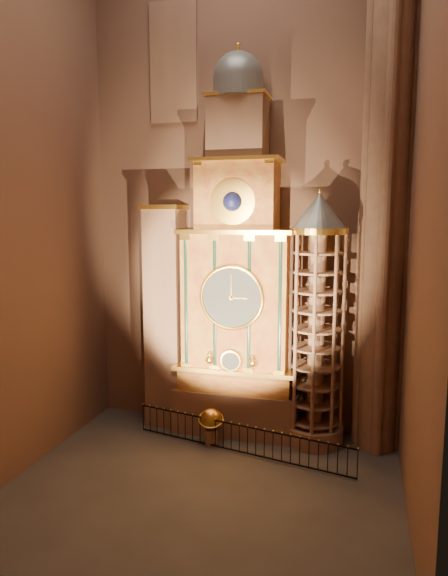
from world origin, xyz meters
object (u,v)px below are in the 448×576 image
(stair_turret, at_px, (316,323))
(portrait_tower, at_px, (165,316))
(astronomical_clock, at_px, (237,286))
(iron_railing, at_px, (239,439))
(celestial_globe, at_px, (211,423))

(stair_turret, bearing_deg, portrait_tower, 177.67)
(astronomical_clock, distance_m, stair_turret, 3.78)
(stair_turret, height_order, iron_railing, stair_turret)
(celestial_globe, bearing_deg, astronomical_clock, 66.22)
(stair_turret, relative_size, iron_railing, 1.14)
(celestial_globe, relative_size, iron_railing, 0.17)
(astronomical_clock, bearing_deg, stair_turret, -4.30)
(astronomical_clock, height_order, stair_turret, astronomical_clock)
(astronomical_clock, height_order, portrait_tower, astronomical_clock)
(portrait_tower, bearing_deg, iron_railing, -28.90)
(celestial_globe, height_order, iron_railing, celestial_globe)
(stair_turret, relative_size, celestial_globe, 6.84)
(astronomical_clock, relative_size, stair_turret, 1.55)
(celestial_globe, bearing_deg, portrait_tower, 147.82)
(iron_railing, bearing_deg, astronomical_clock, 106.36)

